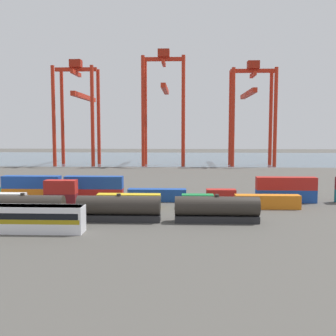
% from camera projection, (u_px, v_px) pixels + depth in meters
% --- Properties ---
extents(ground_plane, '(420.00, 420.00, 0.00)m').
position_uv_depth(ground_plane, '(132.00, 180.00, 119.48)').
color(ground_plane, '#4C4944').
extents(harbour_water, '(400.00, 110.00, 0.01)m').
position_uv_depth(harbour_water, '(156.00, 158.00, 218.47)').
color(harbour_water, '#475B6B').
rests_on(harbour_water, ground_plane).
extents(freight_tank_row, '(45.02, 3.06, 4.52)m').
position_uv_depth(freight_tank_row, '(119.00, 208.00, 65.36)').
color(freight_tank_row, '#232326').
rests_on(freight_tank_row, ground_plane).
extents(shipping_container_2, '(6.04, 2.44, 2.60)m').
position_uv_depth(shipping_container_2, '(61.00, 200.00, 77.85)').
color(shipping_container_2, maroon).
rests_on(shipping_container_2, ground_plane).
extents(shipping_container_3, '(6.04, 2.44, 2.60)m').
position_uv_depth(shipping_container_3, '(61.00, 187.00, 77.61)').
color(shipping_container_3, '#AD211C').
rests_on(shipping_container_3, shipping_container_2).
extents(shipping_container_4, '(12.10, 2.44, 2.60)m').
position_uv_depth(shipping_container_4, '(129.00, 201.00, 77.29)').
color(shipping_container_4, gold).
rests_on(shipping_container_4, ground_plane).
extents(shipping_container_5, '(6.04, 2.44, 2.60)m').
position_uv_depth(shipping_container_5, '(198.00, 201.00, 76.73)').
color(shipping_container_5, '#197538').
rests_on(shipping_container_5, ground_plane).
extents(shipping_container_6, '(12.10, 2.44, 2.60)m').
position_uv_depth(shipping_container_6, '(267.00, 202.00, 76.17)').
color(shipping_container_6, orange).
rests_on(shipping_container_6, ground_plane).
extents(shipping_container_8, '(12.10, 2.44, 2.60)m').
position_uv_depth(shipping_container_8, '(32.00, 194.00, 85.12)').
color(shipping_container_8, orange).
rests_on(shipping_container_8, ground_plane).
extents(shipping_container_9, '(12.10, 2.44, 2.60)m').
position_uv_depth(shipping_container_9, '(32.00, 182.00, 84.88)').
color(shipping_container_9, '#1C4299').
rests_on(shipping_container_9, shipping_container_8).
extents(shipping_container_10, '(12.10, 2.44, 2.60)m').
position_uv_depth(shipping_container_10, '(94.00, 195.00, 84.55)').
color(shipping_container_10, '#AD211C').
rests_on(shipping_container_10, ground_plane).
extents(shipping_container_11, '(12.10, 2.44, 2.60)m').
position_uv_depth(shipping_container_11, '(94.00, 182.00, 84.31)').
color(shipping_container_11, '#1C4299').
rests_on(shipping_container_11, shipping_container_10).
extents(shipping_container_12, '(12.10, 2.44, 2.60)m').
position_uv_depth(shipping_container_12, '(157.00, 195.00, 83.99)').
color(shipping_container_12, '#1C4299').
rests_on(shipping_container_12, ground_plane).
extents(shipping_container_13, '(6.04, 2.44, 2.60)m').
position_uv_depth(shipping_container_13, '(221.00, 196.00, 83.42)').
color(shipping_container_13, '#AD211C').
rests_on(shipping_container_13, ground_plane).
extents(shipping_container_14, '(12.10, 2.44, 2.60)m').
position_uv_depth(shipping_container_14, '(286.00, 196.00, 82.86)').
color(shipping_container_14, '#1C4299').
rests_on(shipping_container_14, ground_plane).
extents(shipping_container_15, '(12.10, 2.44, 2.60)m').
position_uv_depth(shipping_container_15, '(286.00, 183.00, 82.62)').
color(shipping_container_15, '#AD211C').
rests_on(shipping_container_15, shipping_container_14).
extents(gantry_crane_west, '(17.75, 39.51, 44.44)m').
position_uv_depth(gantry_crane_west, '(79.00, 103.00, 174.80)').
color(gantry_crane_west, red).
rests_on(gantry_crane_west, ground_plane).
extents(gantry_crane_central, '(18.13, 33.24, 48.39)m').
position_uv_depth(gantry_crane_central, '(164.00, 97.00, 172.09)').
color(gantry_crane_central, red).
rests_on(gantry_crane_central, ground_plane).
extents(gantry_crane_east, '(18.76, 35.88, 43.38)m').
position_uv_depth(gantry_crane_east, '(251.00, 103.00, 171.33)').
color(gantry_crane_east, red).
rests_on(gantry_crane_east, ground_plane).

